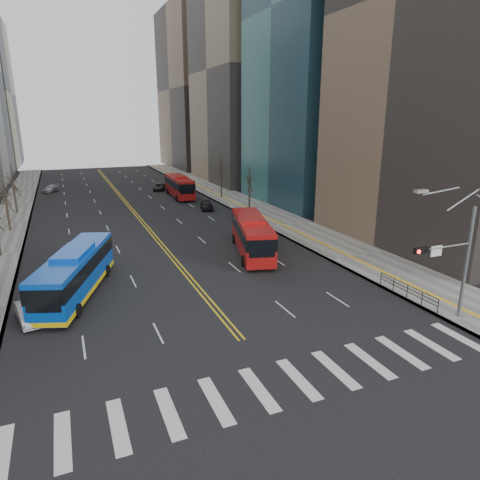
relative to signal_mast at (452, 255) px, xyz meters
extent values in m
plane|color=black|center=(-13.77, -2.00, -4.86)|extent=(220.00, 220.00, 0.00)
cube|color=gray|center=(3.73, 43.00, -4.78)|extent=(7.00, 130.00, 0.15)
cube|color=gray|center=(-30.27, 43.00, -4.78)|extent=(5.00, 130.00, 0.15)
cube|color=silver|center=(-26.77, -2.00, -4.85)|extent=(0.70, 4.00, 0.01)
cube|color=silver|center=(-24.40, -2.00, -4.85)|extent=(0.70, 4.00, 0.01)
cube|color=silver|center=(-22.04, -2.00, -4.85)|extent=(0.70, 4.00, 0.01)
cube|color=silver|center=(-19.67, -2.00, -4.85)|extent=(0.70, 4.00, 0.01)
cube|color=silver|center=(-17.31, -2.00, -4.85)|extent=(0.70, 4.00, 0.01)
cube|color=silver|center=(-14.95, -2.00, -4.85)|extent=(0.70, 4.00, 0.01)
cube|color=silver|center=(-12.58, -2.00, -4.85)|extent=(0.70, 4.00, 0.01)
cube|color=silver|center=(-10.22, -2.00, -4.85)|extent=(0.70, 4.00, 0.01)
cube|color=silver|center=(-7.86, -2.00, -4.85)|extent=(0.70, 4.00, 0.01)
cube|color=silver|center=(-5.49, -2.00, -4.85)|extent=(0.70, 4.00, 0.01)
cube|color=silver|center=(-3.13, -2.00, -4.85)|extent=(0.70, 4.00, 0.01)
cube|color=silver|center=(-0.77, -2.00, -4.85)|extent=(0.70, 4.00, 0.01)
cube|color=gold|center=(-13.97, 53.00, -4.85)|extent=(0.15, 100.00, 0.01)
cube|color=gold|center=(-13.57, 53.00, -4.85)|extent=(0.15, 100.00, 0.01)
cube|color=brown|center=(17.23, 16.00, 20.14)|extent=(20.00, 24.00, 50.00)
cube|color=#2D6566|center=(17.23, 42.00, 24.14)|extent=(20.00, 22.00, 58.00)
cube|color=gray|center=(16.23, 69.00, 18.14)|extent=(20.00, 26.00, 46.00)
cube|color=brown|center=(15.23, 101.00, 16.14)|extent=(18.00, 30.00, 42.00)
cylinder|color=slate|center=(1.43, 0.00, -0.86)|extent=(0.24, 0.24, 8.00)
cylinder|color=slate|center=(-0.82, 0.00, 0.64)|extent=(4.50, 0.12, 0.12)
cube|color=black|center=(-2.77, 0.00, 0.64)|extent=(1.10, 0.28, 0.38)
cylinder|color=#FF190C|center=(-3.12, -0.16, 0.64)|extent=(0.24, 0.08, 0.24)
cylinder|color=black|center=(-2.77, -0.16, 0.64)|extent=(0.24, 0.08, 0.24)
cylinder|color=black|center=(-2.42, -0.16, 0.64)|extent=(0.24, 0.08, 0.24)
cube|color=white|center=(-1.47, 0.00, 0.44)|extent=(0.90, 0.06, 0.70)
cube|color=#999993|center=(-3.37, 0.00, 4.44)|extent=(0.90, 0.35, 0.18)
cube|color=black|center=(0.53, 4.00, -3.71)|extent=(0.04, 6.00, 0.04)
cylinder|color=black|center=(0.53, 1.00, -4.21)|extent=(0.06, 0.06, 1.00)
cylinder|color=black|center=(0.53, 2.50, -4.21)|extent=(0.06, 0.06, 1.00)
cylinder|color=black|center=(0.53, 4.00, -4.21)|extent=(0.06, 0.06, 1.00)
cylinder|color=black|center=(0.53, 5.50, -4.21)|extent=(0.06, 0.06, 1.00)
cylinder|color=black|center=(0.53, 7.00, -4.21)|extent=(0.06, 0.06, 1.00)
cylinder|color=#2F261D|center=(-29.77, 39.00, -2.86)|extent=(0.28, 0.28, 4.00)
cylinder|color=#2F261D|center=(-29.77, 50.00, -2.96)|extent=(0.28, 0.28, 3.80)
cylinder|color=#2F261D|center=(2.23, 38.00, -3.11)|extent=(0.28, 0.28, 3.50)
cylinder|color=#2F261D|center=(2.23, 50.00, -2.98)|extent=(0.28, 0.28, 3.75)
cube|color=blue|center=(-23.01, 14.80, -2.98)|extent=(6.87, 12.91, 3.06)
cube|color=black|center=(-23.01, 14.80, -2.39)|extent=(6.93, 12.95, 1.09)
cube|color=blue|center=(-23.01, 14.80, -1.35)|extent=(3.53, 4.93, 0.40)
cube|color=yellow|center=(-23.01, 14.80, -4.31)|extent=(6.93, 12.95, 0.35)
cylinder|color=black|center=(-25.65, 11.41, -4.36)|extent=(0.62, 1.04, 1.00)
cylinder|color=black|center=(-23.15, 10.50, -4.36)|extent=(0.62, 1.04, 1.00)
cylinder|color=black|center=(-22.86, 19.09, -4.36)|extent=(0.62, 1.04, 1.00)
cylinder|color=black|center=(-20.36, 18.18, -4.36)|extent=(0.62, 1.04, 1.00)
cube|color=#AD1412|center=(-5.76, 19.36, -2.90)|extent=(5.97, 12.58, 3.22)
cube|color=black|center=(-5.76, 19.36, -2.29)|extent=(6.04, 12.61, 1.14)
cube|color=#AD1412|center=(-5.76, 19.36, -1.18)|extent=(3.30, 4.74, 0.40)
cylinder|color=black|center=(-8.16, 15.95, -4.36)|extent=(0.56, 1.04, 1.00)
cylinder|color=black|center=(-5.47, 15.20, -4.36)|extent=(0.56, 1.04, 1.00)
cylinder|color=black|center=(-6.06, 23.52, -4.36)|extent=(0.56, 1.04, 1.00)
cylinder|color=black|center=(-3.37, 22.78, -4.36)|extent=(0.56, 1.04, 1.00)
cube|color=#AD1412|center=(-4.17, 54.18, -2.92)|extent=(3.23, 12.21, 3.17)
cube|color=black|center=(-4.17, 54.18, -2.32)|extent=(3.29, 12.23, 1.13)
cube|color=#AD1412|center=(-4.17, 54.18, -1.23)|extent=(2.37, 4.32, 0.40)
cylinder|color=black|center=(-5.70, 50.36, -4.36)|extent=(0.34, 1.01, 1.00)
cylinder|color=black|center=(-2.95, 50.25, -4.36)|extent=(0.34, 1.01, 1.00)
cylinder|color=black|center=(-5.39, 58.11, -4.36)|extent=(0.34, 1.01, 1.00)
cylinder|color=black|center=(-2.64, 58.00, -4.36)|extent=(0.34, 1.01, 1.00)
imported|color=silver|center=(-26.27, 11.04, -4.20)|extent=(2.16, 4.16, 1.31)
imported|color=black|center=(-3.14, 42.03, -4.12)|extent=(2.67, 4.62, 1.48)
imported|color=#99989D|center=(-25.33, 68.54, -4.22)|extent=(3.45, 4.74, 1.27)
imported|color=black|center=(-5.88, 62.84, -4.23)|extent=(3.45, 4.97, 1.26)
camera|label=1|loc=(-23.23, -19.30, 8.69)|focal=32.00mm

